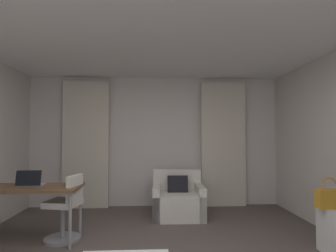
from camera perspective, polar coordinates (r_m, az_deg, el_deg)
The scene contains 9 objects.
wall_window at distance 5.71m, azimuth -2.60°, elevation -3.15°, with size 5.12×0.06×2.60m.
ceiling at distance 2.94m, azimuth -1.99°, elevation 22.44°, with size 5.12×6.12×0.06m, color white.
curtain_left_panel at distance 5.73m, azimuth -16.49°, elevation -3.56°, with size 0.90×0.06×2.50m.
curtain_right_panel at distance 5.76m, azimuth 11.25°, elevation -3.60°, with size 0.90×0.06×2.50m.
armchair at distance 5.05m, azimuth 2.06°, elevation -15.06°, with size 0.90×0.81×0.79m.
desk at distance 4.24m, azimuth -26.76°, elevation -11.86°, with size 1.36×0.59×0.74m.
desk_chair at distance 4.17m, azimuth -20.24°, elevation -16.04°, with size 0.48×0.48×0.88m.
laptop at distance 4.24m, azimuth -26.33°, elevation -10.35°, with size 0.33×0.26×0.22m.
handbag_primary at distance 3.96m, azimuth 30.13°, elevation -12.63°, with size 0.30×0.14×0.37m.
Camera 1 is at (-0.05, -2.68, 1.41)m, focal length 29.76 mm.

